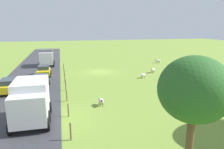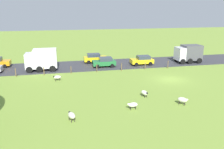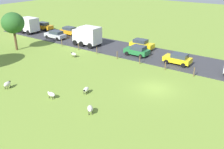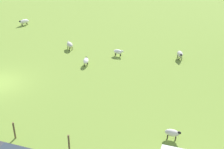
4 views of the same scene
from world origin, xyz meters
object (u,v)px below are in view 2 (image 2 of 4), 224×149
object	(u,v)px
sheep_4	(57,77)
car_0	(142,60)
sheep_1	(72,115)
car_1	(104,62)
sheep_2	(133,105)
car_4	(95,58)
sheep_3	(182,100)
sheep_0	(145,93)
truck_1	(188,53)
truck_2	(42,59)

from	to	relation	value
sheep_4	car_0	xyz separation A→B (m)	(6.32, -14.43, 0.38)
sheep_1	car_1	xyz separation A→B (m)	(18.83, -6.43, 0.35)
sheep_2	car_4	bearing A→B (deg)	1.85
sheep_1	car_4	world-z (taller)	car_4
sheep_3	car_0	distance (m)	17.68
sheep_0	sheep_1	xyz separation A→B (m)	(-4.22, 8.30, 0.06)
sheep_0	sheep_4	bearing A→B (deg)	49.04
sheep_1	sheep_4	world-z (taller)	sheep_1
sheep_3	truck_1	bearing A→B (deg)	-31.03
sheep_3	truck_1	world-z (taller)	truck_1
sheep_2	truck_1	distance (m)	23.75
sheep_2	car_0	distance (m)	19.01
car_0	car_1	xyz separation A→B (m)	(-0.03, 6.72, 0.01)
car_0	sheep_0	bearing A→B (deg)	161.67
truck_1	car_0	bearing A→B (deg)	89.89
car_0	car_4	xyz separation A→B (m)	(3.41, 7.82, 0.03)
truck_2	sheep_3	bearing A→B (deg)	-139.30
sheep_3	truck_2	size ratio (longest dim) A/B	0.23
sheep_0	car_4	distance (m)	18.30
sheep_3	truck_2	bearing A→B (deg)	40.70
sheep_2	car_1	world-z (taller)	car_1
sheep_0	car_1	world-z (taller)	car_1
sheep_3	sheep_4	distance (m)	16.93
sheep_0	sheep_1	distance (m)	9.31
truck_1	car_1	world-z (taller)	truck_1
sheep_3	car_4	size ratio (longest dim) A/B	0.26
car_0	car_1	size ratio (longest dim) A/B	1.02
car_1	car_4	distance (m)	3.62
sheep_3	car_0	size ratio (longest dim) A/B	0.28
sheep_1	sheep_4	xyz separation A→B (m)	(12.54, 1.29, -0.03)
car_1	sheep_2	bearing A→B (deg)	178.62
sheep_4	car_4	xyz separation A→B (m)	(9.73, -6.61, 0.41)
sheep_1	car_1	bearing A→B (deg)	-18.85
sheep_1	car_0	world-z (taller)	car_0
sheep_1	car_4	distance (m)	22.90
sheep_2	truck_1	world-z (taller)	truck_1
sheep_4	car_1	size ratio (longest dim) A/B	0.28
sheep_1	truck_2	size ratio (longest dim) A/B	0.24
truck_2	car_4	distance (m)	9.68
car_0	car_4	world-z (taller)	car_4
sheep_0	car_4	bearing A→B (deg)	9.35
sheep_1	car_0	distance (m)	22.99
sheep_2	car_4	world-z (taller)	car_4
sheep_0	sheep_1	bearing A→B (deg)	116.96
car_1	car_4	world-z (taller)	car_4
truck_2	car_1	distance (m)	10.09
sheep_2	truck_1	xyz separation A→B (m)	(17.59, -15.91, 1.29)
truck_2	car_4	xyz separation A→B (m)	(3.61, -8.94, -0.95)
sheep_3	sheep_4	size ratio (longest dim) A/B	1.01
sheep_1	car_1	world-z (taller)	car_1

